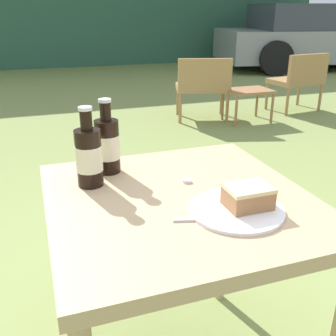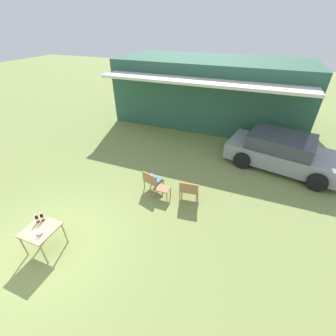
{
  "view_description": "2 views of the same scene",
  "coord_description": "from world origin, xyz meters",
  "px_view_note": "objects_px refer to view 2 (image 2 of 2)",
  "views": [
    {
      "loc": [
        -0.36,
        -0.95,
        1.23
      ],
      "look_at": [
        0.0,
        0.1,
        0.78
      ],
      "focal_mm": 42.0,
      "sensor_mm": 36.0,
      "label": 1
    },
    {
      "loc": [
        4.28,
        -2.31,
        4.99
      ],
      "look_at": [
        2.0,
        3.42,
        0.9
      ],
      "focal_mm": 24.0,
      "sensor_mm": 36.0,
      "label": 2
    }
  ],
  "objects_px": {
    "cake_on_plate": "(39,234)",
    "cola_bottle_far": "(37,219)",
    "parked_car": "(282,152)",
    "patio_table": "(41,231)",
    "cola_bottle_near": "(42,218)",
    "wicker_chair_cushioned": "(153,179)",
    "garden_side_table": "(162,189)",
    "wicker_chair_plain": "(189,189)"
  },
  "relations": [
    {
      "from": "garden_side_table",
      "to": "cola_bottle_near",
      "type": "xyz_separation_m",
      "value": [
        -2.13,
        -2.73,
        0.5
      ]
    },
    {
      "from": "wicker_chair_plain",
      "to": "patio_table",
      "type": "bearing_deg",
      "value": 41.57
    },
    {
      "from": "parked_car",
      "to": "cake_on_plate",
      "type": "relative_size",
      "value": 17.74
    },
    {
      "from": "garden_side_table",
      "to": "cake_on_plate",
      "type": "height_order",
      "value": "cake_on_plate"
    },
    {
      "from": "cake_on_plate",
      "to": "cola_bottle_far",
      "type": "bearing_deg",
      "value": 139.73
    },
    {
      "from": "wicker_chair_cushioned",
      "to": "cola_bottle_far",
      "type": "relative_size",
      "value": 2.98
    },
    {
      "from": "garden_side_table",
      "to": "cake_on_plate",
      "type": "relative_size",
      "value": 2.01
    },
    {
      "from": "patio_table",
      "to": "cake_on_plate",
      "type": "distance_m",
      "value": 0.21
    },
    {
      "from": "garden_side_table",
      "to": "cola_bottle_far",
      "type": "bearing_deg",
      "value": -127.93
    },
    {
      "from": "parked_car",
      "to": "cola_bottle_far",
      "type": "bearing_deg",
      "value": -121.17
    },
    {
      "from": "parked_car",
      "to": "wicker_chair_plain",
      "type": "xyz_separation_m",
      "value": [
        -2.8,
        -3.29,
        -0.22
      ]
    },
    {
      "from": "wicker_chair_cushioned",
      "to": "wicker_chair_plain",
      "type": "relative_size",
      "value": 1.0
    },
    {
      "from": "wicker_chair_plain",
      "to": "garden_side_table",
      "type": "bearing_deg",
      "value": 7.7
    },
    {
      "from": "cola_bottle_far",
      "to": "cola_bottle_near",
      "type": "bearing_deg",
      "value": 50.11
    },
    {
      "from": "garden_side_table",
      "to": "patio_table",
      "type": "relative_size",
      "value": 0.67
    },
    {
      "from": "wicker_chair_cushioned",
      "to": "cola_bottle_near",
      "type": "xyz_separation_m",
      "value": [
        -1.67,
        -2.98,
        0.4
      ]
    },
    {
      "from": "patio_table",
      "to": "parked_car",
      "type": "bearing_deg",
      "value": 49.14
    },
    {
      "from": "parked_car",
      "to": "patio_table",
      "type": "height_order",
      "value": "parked_car"
    },
    {
      "from": "wicker_chair_plain",
      "to": "cola_bottle_near",
      "type": "xyz_separation_m",
      "value": [
        -2.98,
        -2.96,
        0.4
      ]
    },
    {
      "from": "patio_table",
      "to": "wicker_chair_cushioned",
      "type": "bearing_deg",
      "value": 64.94
    },
    {
      "from": "wicker_chair_cushioned",
      "to": "garden_side_table",
      "type": "height_order",
      "value": "wicker_chair_cushioned"
    },
    {
      "from": "patio_table",
      "to": "cola_bottle_near",
      "type": "distance_m",
      "value": 0.34
    },
    {
      "from": "parked_car",
      "to": "cake_on_plate",
      "type": "bearing_deg",
      "value": -118.08
    },
    {
      "from": "parked_car",
      "to": "cola_bottle_far",
      "type": "relative_size",
      "value": 18.48
    },
    {
      "from": "cake_on_plate",
      "to": "cola_bottle_far",
      "type": "xyz_separation_m",
      "value": [
        -0.36,
        0.3,
        0.07
      ]
    },
    {
      "from": "wicker_chair_cushioned",
      "to": "cola_bottle_near",
      "type": "distance_m",
      "value": 3.44
    },
    {
      "from": "cake_on_plate",
      "to": "cola_bottle_far",
      "type": "relative_size",
      "value": 1.04
    },
    {
      "from": "wicker_chair_plain",
      "to": "cola_bottle_far",
      "type": "xyz_separation_m",
      "value": [
        -3.05,
        -3.05,
        0.4
      ]
    },
    {
      "from": "wicker_chair_cushioned",
      "to": "patio_table",
      "type": "xyz_separation_m",
      "value": [
        -1.51,
        -3.23,
        0.22
      ]
    },
    {
      "from": "wicker_chair_cushioned",
      "to": "patio_table",
      "type": "bearing_deg",
      "value": 81.31
    },
    {
      "from": "parked_car",
      "to": "wicker_chair_cushioned",
      "type": "height_order",
      "value": "parked_car"
    },
    {
      "from": "patio_table",
      "to": "cola_bottle_far",
      "type": "xyz_separation_m",
      "value": [
        -0.23,
        0.17,
        0.17
      ]
    },
    {
      "from": "garden_side_table",
      "to": "cake_on_plate",
      "type": "distance_m",
      "value": 3.65
    },
    {
      "from": "parked_car",
      "to": "cola_bottle_near",
      "type": "distance_m",
      "value": 8.51
    },
    {
      "from": "cake_on_plate",
      "to": "garden_side_table",
      "type": "bearing_deg",
      "value": 59.45
    },
    {
      "from": "wicker_chair_cushioned",
      "to": "garden_side_table",
      "type": "bearing_deg",
      "value": 168.2
    },
    {
      "from": "wicker_chair_plain",
      "to": "garden_side_table",
      "type": "distance_m",
      "value": 0.89
    },
    {
      "from": "garden_side_table",
      "to": "cake_on_plate",
      "type": "xyz_separation_m",
      "value": [
        -1.84,
        -3.12,
        0.42
      ]
    },
    {
      "from": "cola_bottle_far",
      "to": "parked_car",
      "type": "bearing_deg",
      "value": 47.28
    },
    {
      "from": "wicker_chair_cushioned",
      "to": "cake_on_plate",
      "type": "height_order",
      "value": "cake_on_plate"
    },
    {
      "from": "garden_side_table",
      "to": "parked_car",
      "type": "bearing_deg",
      "value": 43.9
    },
    {
      "from": "garden_side_table",
      "to": "patio_table",
      "type": "distance_m",
      "value": 3.59
    }
  ]
}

